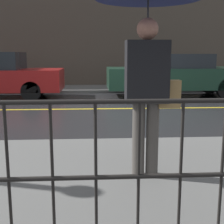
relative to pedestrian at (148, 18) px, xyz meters
The scene contains 8 objects.
ground_plane 5.34m from the pedestrian, 87.48° to the left, with size 80.00×80.00×0.00m, color #262628.
sidewalk_near 1.80m from the pedestrian, 18.31° to the left, with size 28.00×2.98×0.12m.
sidewalk_far 9.69m from the pedestrian, 88.67° to the left, with size 28.00×2.13×0.12m.
lane_marking 5.34m from the pedestrian, 87.48° to the left, with size 25.20×0.12×0.01m.
building_storefront 10.78m from the pedestrian, 88.82° to the left, with size 28.00×0.30×5.67m.
railing_foreground 1.61m from the pedestrian, 79.31° to the right, with size 12.00×0.04×1.04m.
pedestrian is the anchor object (origin of this frame).
car_dark_green 7.78m from the pedestrian, 72.80° to the left, with size 4.79×1.81×1.47m.
Camera 1 is at (-0.80, -8.35, 1.47)m, focal length 50.00 mm.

